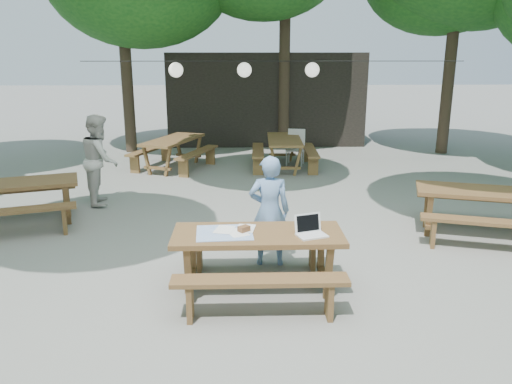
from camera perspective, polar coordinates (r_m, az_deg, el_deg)
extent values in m
plane|color=slate|center=(6.65, 0.99, -9.13)|extent=(80.00, 80.00, 0.00)
cube|color=black|center=(16.61, 1.00, 10.82)|extent=(6.00, 3.00, 2.80)
cube|color=#54341D|center=(5.87, 0.21, -4.94)|extent=(2.00, 0.80, 0.06)
cube|color=#54341D|center=(5.38, 0.46, -10.07)|extent=(1.90, 0.28, 0.05)
cube|color=#54341D|center=(6.57, 0.01, -5.16)|extent=(1.90, 0.28, 0.05)
cube|color=#54341D|center=(6.01, 0.21, -8.29)|extent=(1.70, 0.70, 0.69)
cube|color=#54341D|center=(9.06, -26.05, 0.83)|extent=(2.15, 1.38, 0.06)
cube|color=#54341D|center=(8.50, -26.24, -1.97)|extent=(1.89, 0.86, 0.05)
cube|color=#54341D|center=(9.75, -25.52, 0.21)|extent=(1.89, 0.86, 0.05)
cube|color=#54341D|center=(9.15, -25.78, -1.44)|extent=(1.83, 1.20, 0.69)
cube|color=#54341D|center=(8.43, 24.69, -0.01)|extent=(2.15, 1.35, 0.06)
cube|color=#54341D|center=(7.89, 25.18, -3.12)|extent=(1.90, 0.82, 0.05)
cube|color=#54341D|center=(9.12, 23.88, -0.58)|extent=(1.90, 0.82, 0.05)
cube|color=#54341D|center=(8.53, 24.40, -2.44)|extent=(1.83, 1.17, 0.69)
cube|color=#54341D|center=(12.49, -9.46, 5.89)|extent=(1.46, 2.15, 0.06)
cube|color=#54341D|center=(12.25, -6.72, 4.52)|extent=(0.94, 1.87, 0.05)
cube|color=#54341D|center=(12.86, -11.96, 4.82)|extent=(0.94, 1.87, 0.05)
cube|color=#54341D|center=(12.56, -9.39, 4.20)|extent=(1.26, 1.84, 0.69)
cube|color=#54341D|center=(12.41, 3.25, 6.01)|extent=(0.87, 2.03, 0.06)
cube|color=#54341D|center=(12.51, 6.22, 4.76)|extent=(0.34, 1.91, 0.05)
cube|color=#54341D|center=(12.44, 0.23, 4.79)|extent=(0.34, 1.91, 0.05)
cube|color=#54341D|center=(12.47, 3.22, 4.31)|extent=(0.76, 1.72, 0.69)
imported|color=#6D93C7|center=(6.64, 1.54, -2.19)|extent=(0.56, 0.38, 1.50)
imported|color=beige|center=(9.84, -17.39, 3.57)|extent=(0.79, 0.94, 1.70)
cube|color=silver|center=(12.85, 4.50, 4.87)|extent=(0.54, 0.54, 0.04)
cube|color=silver|center=(13.00, 4.66, 6.15)|extent=(0.44, 0.15, 0.48)
cube|color=silver|center=(12.89, 4.48, 3.95)|extent=(0.51, 0.51, 0.38)
cube|color=white|center=(5.78, 6.40, -4.95)|extent=(0.39, 0.32, 0.02)
cube|color=white|center=(5.84, 5.93, -3.52)|extent=(0.33, 0.16, 0.23)
cube|color=black|center=(5.84, 5.96, -3.54)|extent=(0.28, 0.13, 0.19)
cube|color=#3D75D1|center=(5.86, -3.63, -4.66)|extent=(0.68, 0.59, 0.01)
cube|color=white|center=(5.84, -2.16, -4.65)|extent=(0.31, 0.35, 0.00)
cube|color=white|center=(5.97, -1.19, -4.16)|extent=(0.26, 0.33, 0.00)
cube|color=white|center=(5.94, -3.64, -4.29)|extent=(0.28, 0.34, 0.00)
cube|color=brown|center=(5.86, -1.39, -4.20)|extent=(0.16, 0.15, 0.06)
cylinder|color=black|center=(12.06, 2.09, 14.73)|extent=(9.00, 0.02, 0.02)
sphere|color=white|center=(12.13, -9.14, 13.61)|extent=(0.34, 0.34, 0.34)
sphere|color=white|center=(12.04, -1.34, 13.78)|extent=(0.34, 0.34, 0.34)
sphere|color=white|center=(12.16, 6.44, 13.71)|extent=(0.34, 0.34, 0.34)
cylinder|color=#2D2319|center=(14.88, -14.65, 14.09)|extent=(0.32, 0.32, 5.03)
cylinder|color=#2D2319|center=(15.09, 3.26, 14.44)|extent=(0.32, 0.32, 4.97)
cylinder|color=#2D2319|center=(15.19, 21.22, 12.81)|extent=(0.32, 0.32, 4.63)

